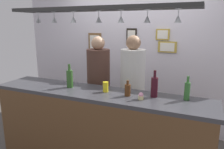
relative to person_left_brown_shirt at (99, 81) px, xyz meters
The scene contains 22 objects.
back_wall 0.94m from the person_left_brown_shirt, 71.39° to the left, with size 4.40×0.06×2.60m, color silver.
bar_counter 0.86m from the person_left_brown_shirt, 69.38° to the right, with size 2.70×0.55×1.05m.
overhead_glass_rack 1.18m from the person_left_brown_shirt, 62.66° to the right, with size 2.20×0.36×0.04m, color black.
hanging_wineglass_far_left 1.19m from the person_left_brown_shirt, 138.79° to the right, with size 0.07×0.07×0.13m.
hanging_wineglass_left 1.10m from the person_left_brown_shirt, 118.01° to the right, with size 0.07×0.07×0.13m.
hanging_wineglass_center_left 1.08m from the person_left_brown_shirt, 89.78° to the right, with size 0.07×0.07×0.13m.
hanging_wineglass_center 1.09m from the person_left_brown_shirt, 61.68° to the right, with size 0.07×0.07×0.13m.
hanging_wineglass_center_right 1.23m from the person_left_brown_shirt, 46.19° to the right, with size 0.07×0.07×0.13m.
hanging_wineglass_right 1.36m from the person_left_brown_shirt, 33.41° to the right, with size 0.07×0.07×0.13m.
hanging_wineglass_far_right 1.59m from the person_left_brown_shirt, 27.51° to the right, with size 0.07×0.07×0.13m.
person_left_brown_shirt is the anchor object (origin of this frame).
person_middle_white_patterned_shirt 0.53m from the person_left_brown_shirt, ahead, with size 0.34×0.34×1.69m.
bottle_beer_brown_stubby 0.90m from the person_left_brown_shirt, 41.67° to the right, with size 0.07×0.07×0.18m.
bottle_beer_green_import 1.38m from the person_left_brown_shirt, 20.00° to the right, with size 0.06×0.06×0.26m.
bottle_wine_dark_red 1.09m from the person_left_brown_shirt, 28.41° to the right, with size 0.08×0.08×0.30m.
bottle_champagne_green 0.60m from the person_left_brown_shirt, 101.72° to the right, with size 0.08×0.08×0.30m.
drink_can 0.69m from the person_left_brown_shirt, 55.87° to the right, with size 0.07×0.07×0.12m, color yellow.
cupcake 1.07m from the person_left_brown_shirt, 37.83° to the right, with size 0.06×0.06×0.08m.
picture_frame_caricature 1.06m from the person_left_brown_shirt, 120.80° to the left, with size 0.26×0.02×0.34m.
picture_frame_upper_small 1.29m from the person_left_brown_shirt, 46.41° to the left, with size 0.22×0.02×0.18m.
picture_frame_lower_pair 1.26m from the person_left_brown_shirt, 43.41° to the left, with size 0.30×0.02×0.18m.
picture_frame_crest 1.05m from the person_left_brown_shirt, 73.68° to the left, with size 0.18×0.02×0.26m.
Camera 1 is at (1.15, -2.55, 1.84)m, focal length 34.87 mm.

